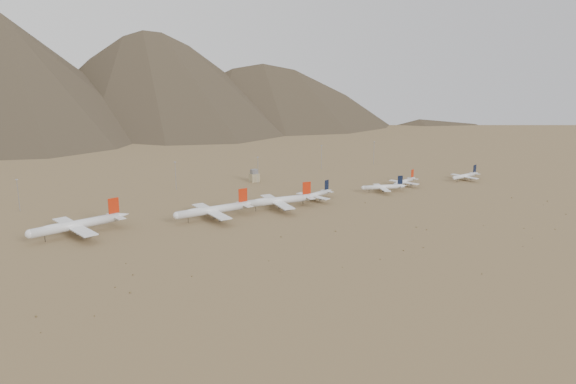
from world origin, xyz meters
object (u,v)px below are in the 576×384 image
widebody_east (278,200)px  narrowbody_b (384,187)px  widebody_west (76,225)px  narrowbody_a (314,195)px  widebody_centre (213,210)px  control_tower (254,176)px

widebody_east → narrowbody_b: bearing=7.1°
widebody_west → narrowbody_a: widebody_west is taller
widebody_centre → narrowbody_a: (94.70, 6.99, -1.97)m
widebody_east → widebody_west: bearing=-177.5°
narrowbody_a → control_tower: 92.12m
widebody_centre → widebody_east: widebody_centre is taller
widebody_west → widebody_east: bearing=-15.3°
widebody_centre → widebody_east: 56.18m
widebody_east → control_tower: size_ratio=5.45×
widebody_east → narrowbody_a: size_ratio=1.47×
widebody_west → narrowbody_a: size_ratio=1.60×
widebody_centre → narrowbody_b: 165.23m
narrowbody_a → control_tower: bearing=79.2°
widebody_centre → widebody_east: size_ratio=1.02×
widebody_east → narrowbody_b: widebody_east is taller
narrowbody_a → narrowbody_b: narrowbody_a is taller
widebody_west → control_tower: size_ratio=5.90×
widebody_west → narrowbody_b: (259.97, -8.57, -2.73)m
widebody_east → narrowbody_a: widebody_east is taller
widebody_east → narrowbody_a: bearing=16.5°
narrowbody_a → control_tower: (-9.10, 91.67, 0.43)m
widebody_west → widebody_east: widebody_west is taller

